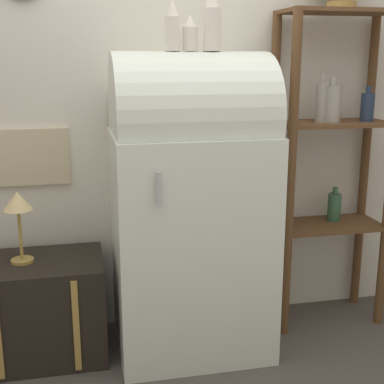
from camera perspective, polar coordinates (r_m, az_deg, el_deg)
name	(u,v)px	position (r m, az deg, el deg)	size (l,w,h in m)	color
ground_plane	(201,366)	(2.79, 0.92, -18.08)	(12.00, 12.00, 0.00)	#4C4742
wall_back	(177,84)	(2.92, -1.64, 11.44)	(7.00, 0.09, 2.70)	silver
refrigerator	(191,202)	(2.69, -0.15, -1.11)	(0.77, 0.66, 1.52)	silver
suitcase_trunk	(40,308)	(2.87, -15.87, -11.85)	(0.64, 0.46, 0.51)	black
shelf_unit	(332,151)	(3.03, 14.70, 4.29)	(0.63, 0.32, 1.73)	brown
vase_left	(173,26)	(2.57, -2.09, 17.24)	(0.07, 0.07, 0.24)	silver
vase_center	(191,34)	(2.60, -0.09, 16.50)	(0.07, 0.07, 0.17)	silver
vase_right	(212,20)	(2.60, 2.14, 17.83)	(0.08, 0.08, 0.30)	silver
desk_lamp	(18,208)	(2.69, -18.06, -1.61)	(0.14, 0.14, 0.36)	#AD8942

